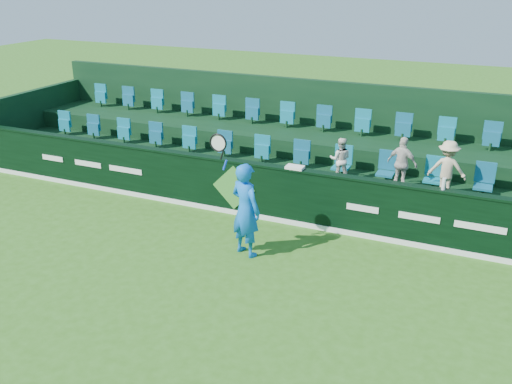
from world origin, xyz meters
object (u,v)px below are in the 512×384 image
at_px(tennis_player, 245,209).
at_px(spectator_middle, 402,164).
at_px(spectator_left, 340,159).
at_px(drinks_bottle, 444,184).
at_px(towel, 295,167).
at_px(spectator_right, 447,169).

distance_m(tennis_player, spectator_middle, 3.92).
bearing_deg(spectator_middle, spectator_left, 17.35).
xyz_separation_m(tennis_player, drinks_bottle, (3.60, 1.81, 0.47)).
bearing_deg(drinks_bottle, towel, 180.00).
xyz_separation_m(spectator_left, spectator_right, (2.42, 0.00, 0.11)).
xyz_separation_m(spectator_left, towel, (-0.73, -1.12, 0.05)).
relative_size(tennis_player, towel, 6.49).
bearing_deg(spectator_left, spectator_middle, 166.02).
bearing_deg(spectator_middle, spectator_right, -162.65).
bearing_deg(drinks_bottle, spectator_middle, 132.66).
distance_m(spectator_right, towel, 3.35).
height_order(spectator_right, towel, spectator_right).
height_order(spectator_left, spectator_right, spectator_right).
xyz_separation_m(tennis_player, towel, (0.39, 1.81, 0.38)).
distance_m(spectator_middle, towel, 2.45).
distance_m(tennis_player, spectator_right, 4.62).
relative_size(spectator_left, spectator_middle, 0.85).
bearing_deg(spectator_left, spectator_right, 166.02).
distance_m(tennis_player, spectator_left, 3.16).
height_order(spectator_middle, drinks_bottle, spectator_middle).
height_order(tennis_player, towel, tennis_player).
bearing_deg(tennis_player, towel, 77.86).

